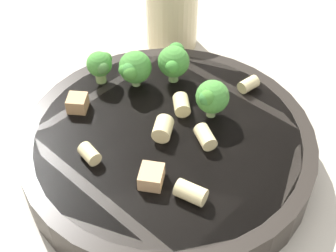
{
  "coord_description": "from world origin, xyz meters",
  "views": [
    {
      "loc": [
        0.13,
        0.28,
        0.35
      ],
      "look_at": [
        0.0,
        0.0,
        0.05
      ],
      "focal_mm": 50.0,
      "sensor_mm": 36.0,
      "label": 1
    }
  ],
  "objects_px": {
    "rigatoni_0": "(191,192)",
    "rigatoni_3": "(249,84)",
    "broccoli_floret_2": "(100,64)",
    "chicken_chunk_0": "(151,177)",
    "pasta_bowl": "(168,146)",
    "broccoli_floret_0": "(132,69)",
    "drinking_glass": "(172,12)",
    "rigatoni_1": "(164,130)",
    "rigatoni_2": "(205,137)",
    "rigatoni_5": "(90,155)",
    "rigatoni_4": "(182,105)",
    "broccoli_floret_1": "(174,61)",
    "chicken_chunk_1": "(77,103)",
    "broccoli_floret_3": "(212,97)"
  },
  "relations": [
    {
      "from": "pasta_bowl",
      "to": "drinking_glass",
      "type": "relative_size",
      "value": 2.59
    },
    {
      "from": "pasta_bowl",
      "to": "rigatoni_5",
      "type": "bearing_deg",
      "value": 1.51
    },
    {
      "from": "broccoli_floret_1",
      "to": "broccoli_floret_2",
      "type": "relative_size",
      "value": 1.14
    },
    {
      "from": "rigatoni_0",
      "to": "chicken_chunk_1",
      "type": "xyz_separation_m",
      "value": [
        0.05,
        -0.15,
        -0.0
      ]
    },
    {
      "from": "broccoli_floret_1",
      "to": "broccoli_floret_3",
      "type": "xyz_separation_m",
      "value": [
        -0.01,
        0.07,
        0.0
      ]
    },
    {
      "from": "broccoli_floret_1",
      "to": "rigatoni_0",
      "type": "distance_m",
      "value": 0.16
    },
    {
      "from": "rigatoni_5",
      "to": "chicken_chunk_1",
      "type": "distance_m",
      "value": 0.07
    },
    {
      "from": "pasta_bowl",
      "to": "broccoli_floret_2",
      "type": "bearing_deg",
      "value": -73.01
    },
    {
      "from": "pasta_bowl",
      "to": "drinking_glass",
      "type": "height_order",
      "value": "drinking_glass"
    },
    {
      "from": "pasta_bowl",
      "to": "rigatoni_1",
      "type": "distance_m",
      "value": 0.03
    },
    {
      "from": "rigatoni_2",
      "to": "chicken_chunk_1",
      "type": "height_order",
      "value": "same"
    },
    {
      "from": "chicken_chunk_1",
      "to": "drinking_glass",
      "type": "xyz_separation_m",
      "value": [
        -0.16,
        -0.12,
        -0.0
      ]
    },
    {
      "from": "rigatoni_0",
      "to": "rigatoni_3",
      "type": "distance_m",
      "value": 0.16
    },
    {
      "from": "rigatoni_4",
      "to": "broccoli_floret_3",
      "type": "bearing_deg",
      "value": 139.2
    },
    {
      "from": "broccoli_floret_0",
      "to": "rigatoni_5",
      "type": "relative_size",
      "value": 1.99
    },
    {
      "from": "rigatoni_3",
      "to": "rigatoni_4",
      "type": "bearing_deg",
      "value": 0.42
    },
    {
      "from": "rigatoni_4",
      "to": "chicken_chunk_0",
      "type": "xyz_separation_m",
      "value": [
        0.06,
        0.07,
        -0.0
      ]
    },
    {
      "from": "broccoli_floret_1",
      "to": "rigatoni_0",
      "type": "xyz_separation_m",
      "value": [
        0.05,
        0.15,
        -0.02
      ]
    },
    {
      "from": "drinking_glass",
      "to": "broccoli_floret_2",
      "type": "bearing_deg",
      "value": 35.13
    },
    {
      "from": "broccoli_floret_0",
      "to": "broccoli_floret_2",
      "type": "xyz_separation_m",
      "value": [
        0.03,
        -0.02,
        -0.0
      ]
    },
    {
      "from": "pasta_bowl",
      "to": "rigatoni_0",
      "type": "xyz_separation_m",
      "value": [
        0.01,
        0.08,
        0.02
      ]
    },
    {
      "from": "chicken_chunk_0",
      "to": "drinking_glass",
      "type": "xyz_separation_m",
      "value": [
        -0.13,
        -0.24,
        0.0
      ]
    },
    {
      "from": "rigatoni_4",
      "to": "chicken_chunk_1",
      "type": "distance_m",
      "value": 0.1
    },
    {
      "from": "broccoli_floret_1",
      "to": "broccoli_floret_2",
      "type": "bearing_deg",
      "value": -22.69
    },
    {
      "from": "rigatoni_2",
      "to": "chicken_chunk_1",
      "type": "bearing_deg",
      "value": -45.32
    },
    {
      "from": "rigatoni_0",
      "to": "rigatoni_2",
      "type": "bearing_deg",
      "value": -128.23
    },
    {
      "from": "rigatoni_1",
      "to": "rigatoni_4",
      "type": "xyz_separation_m",
      "value": [
        -0.03,
        -0.03,
        -0.0
      ]
    },
    {
      "from": "rigatoni_1",
      "to": "chicken_chunk_1",
      "type": "xyz_separation_m",
      "value": [
        0.06,
        -0.07,
        -0.0
      ]
    },
    {
      "from": "broccoli_floret_0",
      "to": "rigatoni_1",
      "type": "bearing_deg",
      "value": 88.84
    },
    {
      "from": "broccoli_floret_3",
      "to": "rigatoni_2",
      "type": "relative_size",
      "value": 1.7
    },
    {
      "from": "pasta_bowl",
      "to": "broccoli_floret_1",
      "type": "xyz_separation_m",
      "value": [
        -0.04,
        -0.07,
        0.04
      ]
    },
    {
      "from": "broccoli_floret_0",
      "to": "chicken_chunk_1",
      "type": "height_order",
      "value": "broccoli_floret_0"
    },
    {
      "from": "chicken_chunk_0",
      "to": "chicken_chunk_1",
      "type": "xyz_separation_m",
      "value": [
        0.03,
        -0.12,
        0.0
      ]
    },
    {
      "from": "broccoli_floret_2",
      "to": "rigatoni_2",
      "type": "xyz_separation_m",
      "value": [
        -0.06,
        0.13,
        -0.01
      ]
    },
    {
      "from": "drinking_glass",
      "to": "rigatoni_5",
      "type": "bearing_deg",
      "value": 48.42
    },
    {
      "from": "broccoli_floret_2",
      "to": "chicken_chunk_0",
      "type": "relative_size",
      "value": 1.59
    },
    {
      "from": "rigatoni_4",
      "to": "chicken_chunk_0",
      "type": "relative_size",
      "value": 0.96
    },
    {
      "from": "broccoli_floret_1",
      "to": "pasta_bowl",
      "type": "bearing_deg",
      "value": 61.13
    },
    {
      "from": "broccoli_floret_1",
      "to": "rigatoni_3",
      "type": "height_order",
      "value": "broccoli_floret_1"
    },
    {
      "from": "rigatoni_1",
      "to": "rigatoni_2",
      "type": "relative_size",
      "value": 0.94
    },
    {
      "from": "broccoli_floret_0",
      "to": "rigatoni_4",
      "type": "relative_size",
      "value": 1.82
    },
    {
      "from": "broccoli_floret_1",
      "to": "rigatoni_5",
      "type": "xyz_separation_m",
      "value": [
        0.12,
        0.07,
        -0.02
      ]
    },
    {
      "from": "rigatoni_0",
      "to": "rigatoni_3",
      "type": "bearing_deg",
      "value": -139.32
    },
    {
      "from": "pasta_bowl",
      "to": "rigatoni_5",
      "type": "relative_size",
      "value": 14.02
    },
    {
      "from": "rigatoni_1",
      "to": "rigatoni_3",
      "type": "bearing_deg",
      "value": -166.39
    },
    {
      "from": "broccoli_floret_1",
      "to": "broccoli_floret_3",
      "type": "distance_m",
      "value": 0.07
    },
    {
      "from": "pasta_bowl",
      "to": "broccoli_floret_2",
      "type": "xyz_separation_m",
      "value": [
        0.03,
        -0.1,
        0.04
      ]
    },
    {
      "from": "pasta_bowl",
      "to": "rigatoni_3",
      "type": "bearing_deg",
      "value": -166.64
    },
    {
      "from": "rigatoni_0",
      "to": "rigatoni_5",
      "type": "bearing_deg",
      "value": -50.18
    },
    {
      "from": "broccoli_floret_1",
      "to": "drinking_glass",
      "type": "height_order",
      "value": "drinking_glass"
    }
  ]
}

